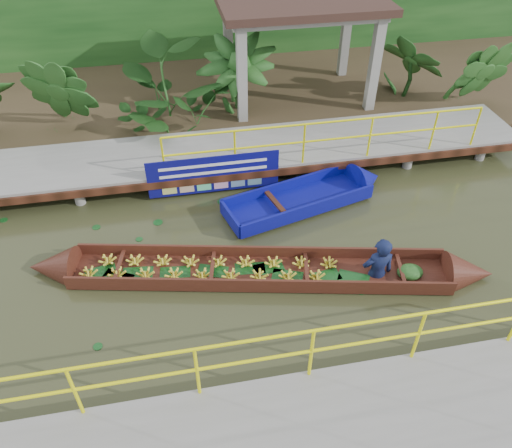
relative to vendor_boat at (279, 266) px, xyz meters
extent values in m
plane|color=#2B2F17|center=(-0.96, 0.41, -0.26)|extent=(80.00, 80.00, 0.00)
cube|color=#36291B|center=(-0.96, 7.91, -0.04)|extent=(30.00, 8.00, 0.45)
cube|color=gray|center=(-0.96, 3.91, 0.24)|extent=(16.00, 2.00, 0.15)
cube|color=black|center=(-0.96, 2.91, 0.16)|extent=(16.00, 0.12, 0.18)
cylinder|color=#FFFA0D|center=(1.79, 2.96, 1.31)|extent=(7.50, 0.05, 0.05)
cylinder|color=#FFFA0D|center=(1.79, 2.96, 0.86)|extent=(7.50, 0.05, 0.05)
cylinder|color=#FFFA0D|center=(1.79, 2.96, 0.81)|extent=(0.05, 0.05, 1.00)
cylinder|color=gray|center=(-4.96, 3.11, -0.04)|extent=(0.24, 0.24, 0.55)
cylinder|color=gray|center=(-4.96, 4.71, -0.04)|extent=(0.24, 0.24, 0.55)
cylinder|color=gray|center=(-2.96, 3.11, -0.04)|extent=(0.24, 0.24, 0.55)
cylinder|color=gray|center=(-2.96, 4.71, -0.04)|extent=(0.24, 0.24, 0.55)
cylinder|color=gray|center=(-0.96, 3.11, -0.04)|extent=(0.24, 0.24, 0.55)
cylinder|color=gray|center=(-0.96, 4.71, -0.04)|extent=(0.24, 0.24, 0.55)
cylinder|color=gray|center=(1.04, 3.11, -0.04)|extent=(0.24, 0.24, 0.55)
cylinder|color=gray|center=(1.04, 4.71, -0.04)|extent=(0.24, 0.24, 0.55)
cylinder|color=gray|center=(3.04, 3.11, -0.04)|extent=(0.24, 0.24, 0.55)
cylinder|color=gray|center=(3.04, 4.71, -0.04)|extent=(0.24, 0.24, 0.55)
cylinder|color=gray|center=(5.04, 3.11, -0.04)|extent=(0.24, 0.24, 0.55)
cylinder|color=gray|center=(5.04, 4.71, -0.04)|extent=(0.24, 0.24, 0.55)
cylinder|color=gray|center=(-0.96, 3.11, -0.04)|extent=(0.24, 0.24, 0.55)
cylinder|color=#FFFA0D|center=(0.04, -2.64, 1.39)|extent=(10.00, 0.05, 0.05)
cylinder|color=#FFFA0D|center=(0.04, -2.64, 0.94)|extent=(10.00, 0.05, 0.05)
cylinder|color=#FFFA0D|center=(0.04, -2.64, 0.89)|extent=(0.05, 0.05, 1.00)
cube|color=gray|center=(0.24, 5.51, 1.34)|extent=(0.25, 0.25, 2.80)
cube|color=gray|center=(3.84, 5.51, 1.34)|extent=(0.25, 0.25, 2.80)
cube|color=gray|center=(0.24, 7.91, 1.34)|extent=(0.25, 0.25, 2.80)
cube|color=gray|center=(3.84, 7.91, 1.34)|extent=(0.25, 0.25, 2.80)
cube|color=gray|center=(2.04, 6.71, 2.64)|extent=(4.00, 2.60, 0.12)
cube|color=#35211A|center=(2.04, 6.71, 2.84)|extent=(4.40, 3.00, 0.20)
cube|color=#133C13|center=(-0.96, 10.41, 1.74)|extent=(30.00, 0.80, 4.00)
cube|color=#38180F|center=(-0.36, 0.08, -0.21)|extent=(7.28, 2.39, 0.05)
cube|color=#38180F|center=(-0.27, 0.52, -0.08)|extent=(7.10, 1.56, 0.31)
cube|color=#38180F|center=(-0.46, -0.37, -0.08)|extent=(7.10, 1.56, 0.31)
cone|color=#38180F|center=(-4.31, 0.92, -0.14)|extent=(1.07, 1.04, 0.87)
cone|color=#38180F|center=(3.58, -0.76, -0.14)|extent=(1.07, 1.04, 0.87)
ellipsoid|color=#133C13|center=(2.48, -0.53, -0.12)|extent=(0.58, 0.50, 0.24)
imported|color=#10183B|center=(1.85, -0.39, 0.69)|extent=(0.65, 0.44, 1.75)
cube|color=#0B0D7D|center=(0.91, 2.04, -0.15)|extent=(3.48, 1.84, 0.11)
cube|color=#0B0D7D|center=(0.78, 2.52, -0.02)|extent=(3.23, 0.94, 0.33)
cube|color=#0B0D7D|center=(1.05, 1.56, -0.02)|extent=(3.23, 0.94, 0.33)
cube|color=#0B0D7D|center=(-0.69, 1.60, -0.02)|extent=(0.33, 0.98, 0.33)
cone|color=#0B0D7D|center=(2.73, 2.54, -0.09)|extent=(0.89, 1.08, 0.93)
cube|color=black|center=(0.38, 1.89, 0.03)|extent=(0.37, 0.99, 0.06)
cube|color=#0D0C66|center=(-0.87, 2.89, 0.29)|extent=(3.03, 0.03, 0.95)
cube|color=white|center=(-0.87, 2.87, 0.56)|extent=(2.46, 0.01, 0.07)
cube|color=white|center=(-0.87, 2.87, 0.36)|extent=(2.46, 0.01, 0.07)
imported|color=#133C13|center=(-4.32, 5.71, 1.19)|extent=(1.61, 1.61, 2.01)
imported|color=#133C13|center=(-1.82, 5.71, 1.19)|extent=(1.61, 1.61, 2.01)
imported|color=#133C13|center=(0.18, 5.71, 1.19)|extent=(1.61, 1.61, 2.01)
imported|color=#133C13|center=(5.18, 5.71, 1.19)|extent=(1.61, 1.61, 2.01)
imported|color=#133C13|center=(6.68, 5.71, 1.19)|extent=(1.61, 1.61, 2.01)
camera|label=1|loc=(-1.70, -6.59, 6.75)|focal=35.00mm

